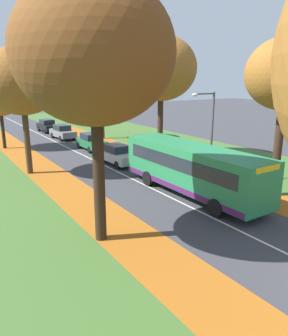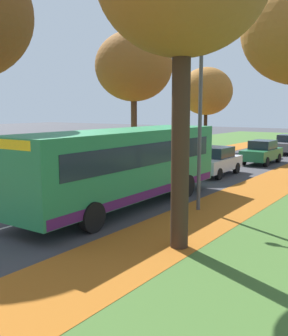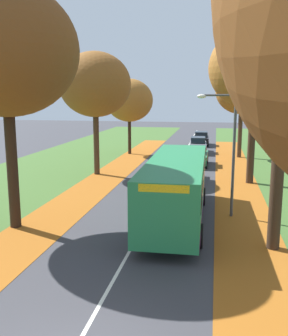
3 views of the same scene
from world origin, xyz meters
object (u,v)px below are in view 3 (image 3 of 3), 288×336
Objects in this scene: tree_left_mid at (95,85)px; tree_right_mid at (255,68)px; tree_left_near at (5,51)px; tree_right_near at (284,64)px; car_green_following at (197,156)px; car_silver_lead at (185,169)px; bus at (176,186)px; car_black_fourth_in_line at (201,138)px; tree_left_far at (129,100)px; tree_right_far at (242,91)px; streetlamp_right at (227,141)px; car_grey_third_in_line at (198,145)px.

tree_left_mid is 11.22m from tree_right_mid.
tree_right_near is at bearing -2.90° from tree_left_near.
tree_left_mid reaches higher than car_green_following.
tree_left_mid is at bearing 169.88° from car_silver_lead.
bus reaches higher than car_black_fourth_in_line.
tree_left_near reaches higher than tree_left_mid.
tree_left_far is at bearing 108.25° from bus.
car_silver_lead is 1.00× the size of car_black_fourth_in_line.
tree_left_mid is 1.06× the size of tree_right_far.
tree_right_near is 23.12m from tree_right_far.
car_silver_lead is (-4.29, -11.48, -5.46)m from tree_right_far.
tree_left_near is at bearing -112.89° from car_green_following.
streetlamp_right is at bearing -64.95° from tree_left_far.
tree_left_mid is 20.87m from car_black_fourth_in_line.
tree_left_mid is 1.50× the size of streetlamp_right.
tree_left_near is 1.17× the size of tree_left_mid.
streetlamp_right reaches higher than car_silver_lead.
tree_left_near is at bearing -160.25° from streetlamp_right.
streetlamp_right is 1.41× the size of car_black_fourth_in_line.
bus is (6.79, -20.60, -3.65)m from tree_left_far.
bus is 2.46× the size of car_black_fourth_in_line.
tree_left_far is 25.85m from tree_right_near.
car_green_following and car_black_fourth_in_line have the same top height.
car_green_following is at bearing 67.11° from tree_left_near.
tree_right_mid is at bearing -5.38° from tree_left_mid.
streetlamp_right is 21.83m from car_grey_third_in_line.
streetlamp_right is 14.52m from car_green_following.
tree_left_mid is 8.98m from car_silver_lead.
car_silver_lead is 13.82m from car_grey_third_in_line.
tree_left_far is 11.61m from car_black_fourth_in_line.
tree_right_far reaches higher than bus.
tree_left_mid reaches higher than bus.
tree_left_near is 1.02× the size of tree_right_mid.
car_green_following is at bearing 35.45° from tree_left_mid.
tree_right_far reaches higher than car_grey_third_in_line.
tree_left_mid is 10.64m from tree_left_far.
car_green_following is (0.28, 15.23, -0.89)m from bus.
tree_left_near reaches higher than bus.
car_black_fourth_in_line is at bearing 49.90° from tree_left_far.
streetlamp_right reaches higher than bus.
bus is at bearing -88.29° from car_silver_lead.
streetlamp_right is (-1.79, 3.94, -3.26)m from tree_right_near.
tree_left_near reaches higher than tree_right_far.
tree_right_far is at bearing -1.54° from tree_left_far.
tree_left_mid is at bearing -137.02° from tree_right_far.
tree_right_near is at bearing -49.15° from tree_left_mid.
car_silver_lead is at bearing 110.52° from tree_right_near.
streetlamp_right reaches higher than car_green_following.
car_grey_third_in_line is (-4.14, 13.66, -6.79)m from tree_right_mid.
car_green_following is 0.99× the size of car_black_fourth_in_line.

